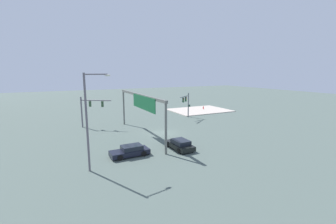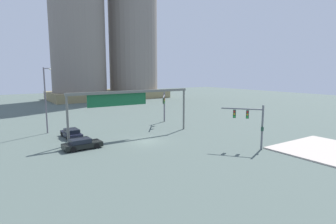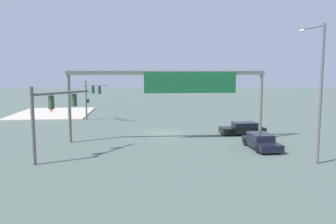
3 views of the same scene
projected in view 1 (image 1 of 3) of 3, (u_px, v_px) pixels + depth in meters
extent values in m
plane|color=#4F5D56|center=(162.00, 133.00, 35.87)|extent=(186.83, 186.83, 0.00)
cube|color=beige|center=(199.00, 110.00, 56.61)|extent=(10.52, 13.81, 0.15)
cylinder|color=slate|center=(82.00, 112.00, 39.22)|extent=(0.25, 0.25, 5.25)
cylinder|color=slate|center=(96.00, 100.00, 38.49)|extent=(3.19, 4.48, 0.18)
cube|color=#2E4B2F|center=(90.00, 104.00, 38.74)|extent=(0.40, 0.41, 0.95)
cylinder|color=red|center=(90.00, 102.00, 38.85)|extent=(0.16, 0.20, 0.20)
cylinder|color=orange|center=(91.00, 104.00, 38.90)|extent=(0.16, 0.20, 0.20)
cylinder|color=green|center=(91.00, 106.00, 38.95)|extent=(0.16, 0.20, 0.20)
cube|color=#2E4B2F|center=(102.00, 104.00, 38.43)|extent=(0.40, 0.41, 0.95)
cylinder|color=red|center=(103.00, 102.00, 38.54)|extent=(0.16, 0.20, 0.20)
cylinder|color=orange|center=(103.00, 104.00, 38.59)|extent=(0.16, 0.20, 0.20)
cylinder|color=green|center=(103.00, 106.00, 38.64)|extent=(0.16, 0.20, 0.20)
cylinder|color=slate|center=(188.00, 105.00, 48.11)|extent=(0.22, 0.22, 5.07)
cylinder|color=slate|center=(185.00, 96.00, 45.68)|extent=(3.04, 3.68, 0.17)
cube|color=#214536|center=(186.00, 99.00, 46.37)|extent=(0.40, 0.41, 0.95)
cylinder|color=red|center=(186.00, 98.00, 46.25)|extent=(0.17, 0.19, 0.20)
cylinder|color=orange|center=(186.00, 99.00, 46.30)|extent=(0.17, 0.19, 0.20)
cylinder|color=green|center=(186.00, 101.00, 46.36)|extent=(0.17, 0.19, 0.20)
cube|color=#214536|center=(183.00, 100.00, 45.07)|extent=(0.40, 0.41, 0.95)
cylinder|color=red|center=(184.00, 99.00, 44.96)|extent=(0.17, 0.19, 0.20)
cylinder|color=orange|center=(184.00, 100.00, 45.01)|extent=(0.17, 0.19, 0.20)
cylinder|color=green|center=(184.00, 102.00, 45.06)|extent=(0.17, 0.19, 0.20)
cube|color=#214536|center=(189.00, 106.00, 48.02)|extent=(0.38, 0.38, 0.44)
cylinder|color=#625B64|center=(87.00, 124.00, 21.41)|extent=(0.20, 0.20, 9.36)
cylinder|color=#625B64|center=(96.00, 74.00, 21.28)|extent=(0.51, 2.21, 0.12)
ellipsoid|color=silver|center=(107.00, 75.00, 21.96)|extent=(0.40, 0.64, 0.20)
cylinder|color=slate|center=(166.00, 129.00, 26.22)|extent=(0.28, 0.28, 5.93)
cylinder|color=slate|center=(124.00, 108.00, 41.37)|extent=(0.28, 0.28, 5.93)
cube|color=slate|center=(140.00, 95.00, 33.25)|extent=(17.60, 0.35, 0.35)
cube|color=#165D34|center=(143.00, 103.00, 31.53)|extent=(8.24, 0.08, 1.85)
cube|color=black|center=(130.00, 152.00, 26.09)|extent=(1.92, 4.44, 0.55)
cube|color=black|center=(132.00, 147.00, 26.13)|extent=(1.64, 2.33, 0.50)
cylinder|color=black|center=(120.00, 158.00, 24.75)|extent=(0.24, 0.65, 0.64)
cylinder|color=black|center=(116.00, 153.00, 26.21)|extent=(0.24, 0.65, 0.64)
cylinder|color=black|center=(144.00, 154.00, 26.02)|extent=(0.24, 0.65, 0.64)
cylinder|color=black|center=(138.00, 149.00, 27.48)|extent=(0.24, 0.65, 0.64)
cube|color=black|center=(180.00, 145.00, 28.52)|extent=(4.38, 2.07, 0.55)
cube|color=black|center=(181.00, 142.00, 28.21)|extent=(2.31, 1.76, 0.50)
cylinder|color=black|center=(168.00, 144.00, 29.27)|extent=(0.65, 0.25, 0.64)
cylinder|color=black|center=(180.00, 142.00, 30.12)|extent=(0.65, 0.25, 0.64)
cylinder|color=black|center=(179.00, 151.00, 26.97)|extent=(0.65, 0.25, 0.64)
cylinder|color=black|center=(192.00, 148.00, 27.82)|extent=(0.65, 0.25, 0.64)
cylinder|color=red|center=(203.00, 108.00, 57.86)|extent=(0.22, 0.22, 0.55)
sphere|color=red|center=(203.00, 107.00, 57.80)|extent=(0.18, 0.18, 0.18)
cylinder|color=red|center=(203.00, 108.00, 58.00)|extent=(0.12, 0.10, 0.10)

